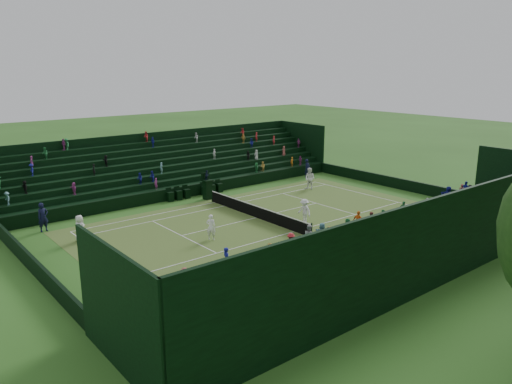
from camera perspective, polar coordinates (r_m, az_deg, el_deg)
ground at (r=37.21m, az=0.00°, el=-2.99°), size 160.00×160.00×0.00m
court_surface at (r=37.21m, az=0.00°, el=-2.98°), size 12.97×26.77×0.01m
perimeter_wall_north at (r=48.35m, az=14.79°, el=1.21°), size 17.17×0.20×1.00m
perimeter_wall_south at (r=30.25m, az=-24.29°, el=-7.45°), size 17.17×0.20×1.00m
perimeter_wall_east at (r=31.27m, az=9.89°, el=-5.65°), size 0.20×31.77×1.00m
perimeter_wall_west at (r=43.75m, az=-7.02°, el=0.23°), size 0.20×31.77×1.00m
north_grandstand at (r=28.54m, az=16.32°, el=-5.76°), size 6.60×32.00×4.90m
south_grandstand at (r=47.03m, az=-9.77°, el=2.42°), size 6.60×32.00×4.90m
tennis_net at (r=37.06m, az=0.00°, el=-2.21°), size 11.67×0.10×1.06m
umpire_chair at (r=42.35m, az=-5.58°, el=0.59°), size 0.79×0.79×2.50m
courtside_chairs at (r=43.47m, az=-6.94°, el=0.04°), size 0.52×5.49×1.14m
player_near_west at (r=34.01m, az=-19.48°, el=-3.95°), size 1.01×0.82×1.77m
player_near_east at (r=32.54m, az=-5.16°, el=-4.02°), size 0.74×0.73×1.72m
player_far_west at (r=45.74m, az=6.18°, el=1.52°), size 1.13×0.97×2.01m
player_far_east at (r=36.06m, az=5.55°, el=-2.16°), size 1.17×0.72×1.76m
line_judge_north at (r=50.64m, az=5.88°, el=2.70°), size 0.53×0.74×1.88m
line_judge_south at (r=36.94m, az=-23.16°, el=-2.67°), size 0.60×0.81×2.02m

